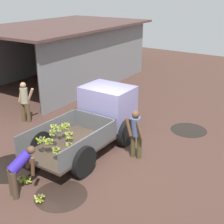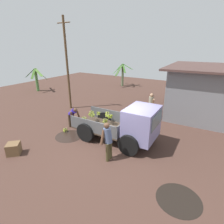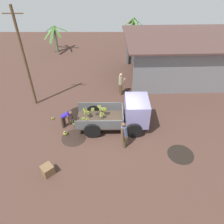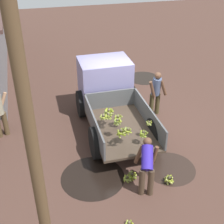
% 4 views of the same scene
% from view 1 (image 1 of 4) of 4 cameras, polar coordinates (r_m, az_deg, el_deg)
% --- Properties ---
extents(ground, '(36.00, 36.00, 0.00)m').
position_cam_1_polar(ground, '(10.78, -1.41, -6.96)').
color(ground, '#472F27').
extents(mud_patch_0, '(1.40, 1.40, 0.01)m').
position_cam_1_polar(mud_patch_0, '(12.57, 13.83, -3.21)').
color(mud_patch_0, black).
rests_on(mud_patch_0, ground).
extents(mud_patch_1, '(1.74, 1.74, 0.01)m').
position_cam_1_polar(mud_patch_1, '(10.27, -17.63, -9.65)').
color(mud_patch_1, black).
rests_on(mud_patch_1, ground).
extents(mud_patch_2, '(1.43, 1.43, 0.01)m').
position_cam_1_polar(mud_patch_2, '(8.77, -9.33, -14.80)').
color(mud_patch_2, '#2D211B').
rests_on(mud_patch_2, ground).
extents(cargo_truck, '(4.23, 2.10, 1.94)m').
position_cam_1_polar(cargo_truck, '(10.93, -2.25, -0.62)').
color(cargo_truck, '#413328').
rests_on(cargo_truck, ground).
extents(warehouse_shed, '(10.15, 6.42, 3.29)m').
position_cam_1_polar(warehouse_shed, '(18.57, -7.90, 12.97)').
color(warehouse_shed, slate).
rests_on(warehouse_shed, ground).
extents(banana_palm_2, '(2.70, 2.43, 2.42)m').
position_cam_1_polar(banana_palm_2, '(24.23, 2.42, 12.67)').
color(banana_palm_2, '#446839').
rests_on(banana_palm_2, ground).
extents(person_foreground_visitor, '(0.40, 0.70, 1.67)m').
position_cam_1_polar(person_foreground_visitor, '(9.92, 4.38, -3.69)').
color(person_foreground_visitor, '#423B21').
rests_on(person_foreground_visitor, ground).
extents(person_worker_loading, '(0.80, 0.66, 1.32)m').
position_cam_1_polar(person_worker_loading, '(8.65, -16.51, -9.82)').
color(person_worker_loading, '#433224').
rests_on(person_worker_loading, ground).
extents(person_bystander_near_shed, '(0.51, 0.70, 1.70)m').
position_cam_1_polar(person_bystander_near_shed, '(13.12, -15.68, 2.11)').
color(person_bystander_near_shed, '#4F3D25').
rests_on(person_bystander_near_shed, ground).
extents(banana_bunch_on_ground_0, '(0.24, 0.25, 0.19)m').
position_cam_1_polar(banana_bunch_on_ground_0, '(9.43, -16.18, -11.76)').
color(banana_bunch_on_ground_0, '#443D2C').
rests_on(banana_bunch_on_ground_0, ground).
extents(banana_bunch_on_ground_2, '(0.28, 0.27, 0.23)m').
position_cam_1_polar(banana_bunch_on_ground_2, '(8.57, -13.18, -15.06)').
color(banana_bunch_on_ground_2, '#413B2A').
rests_on(banana_bunch_on_ground_2, ground).
extents(banana_bunch_on_ground_3, '(0.29, 0.29, 0.21)m').
position_cam_1_polar(banana_bunch_on_ground_3, '(9.36, -15.22, -11.90)').
color(banana_bunch_on_ground_3, '#403A2A').
rests_on(banana_bunch_on_ground_3, ground).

